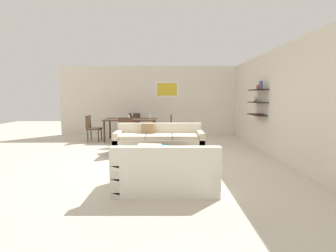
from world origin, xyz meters
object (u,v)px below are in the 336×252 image
Objects in this scene: wine_glass_right_near at (150,115)px; wine_glass_head at (133,114)px; coffee_table at (164,158)px; wine_glass_right_far at (151,115)px; dining_chair_left_near at (93,127)px; wine_glass_foot at (130,117)px; loveseat_white at (167,172)px; dining_table at (132,121)px; dining_chair_foot at (128,129)px; sofa_beige at (160,142)px; decorative_bowl at (163,147)px; dining_chair_head at (135,123)px; dining_chair_right_near at (169,127)px; dining_chair_right_far at (169,125)px.

wine_glass_head is (-0.66, 0.51, -0.01)m from wine_glass_right_near.
coffee_table is 6.15× the size of wine_glass_head.
dining_chair_left_near is at bearing -170.73° from wine_glass_right_far.
wine_glass_foot is at bearing -90.00° from wine_glass_head.
wine_glass_foot reaches higher than coffee_table.
loveseat_white is 1.84× the size of dining_chair_left_near.
dining_chair_foot is (0.00, -0.86, -0.17)m from dining_table.
sofa_beige is 2.25m from dining_table.
wine_glass_head is at bearing 25.01° from dining_chair_left_near.
wine_glass_right_near reaches higher than dining_table.
decorative_bowl is 1.72× the size of wine_glass_right_near.
wine_glass_right_far is at bearing -48.64° from dining_chair_head.
dining_chair_foot is at bearing 108.77° from loveseat_white.
wine_glass_right_far is at bearing 97.24° from loveseat_white.
wine_glass_head is at bearing 90.00° from dining_table.
dining_chair_left_near is (-1.29, -0.20, -0.17)m from dining_table.
dining_chair_left_near is (-2.54, 4.34, 0.21)m from loveseat_white.
loveseat_white is 4.51m from wine_glass_right_near.
sofa_beige is 14.25× the size of wine_glass_foot.
wine_glass_right_near reaches higher than coffee_table.
wine_glass_right_far is 0.83m from wine_glass_foot.
loveseat_white reaches higher than decorative_bowl.
wine_glass_right_near reaches higher than wine_glass_right_far.
decorative_bowl is at bearing -80.68° from wine_glass_right_near.
wine_glass_right_near is 0.72m from wine_glass_foot.
dining_chair_right_near is (0.03, 4.34, 0.21)m from loveseat_white.
dining_chair_right_far is 4.69× the size of wine_glass_head.
wine_glass_foot is (0.00, -0.40, 0.18)m from dining_table.
dining_chair_right_far reaches higher than loveseat_white.
wine_glass_foot is (1.29, -0.19, 0.36)m from dining_chair_left_near.
dining_chair_left_near and dining_chair_right_near have the same top height.
wine_glass_right_far is 0.91× the size of wine_glass_head.
dining_chair_right_far and dining_chair_left_near have the same top height.
dining_table is 1.31m from dining_chair_left_near.
wine_glass_foot reaches higher than sofa_beige.
dining_table is at bearing 105.40° from loveseat_white.
coffee_table is 1.31× the size of dining_chair_right_near.
wine_glass_foot is at bearing -90.00° from dining_chair_head.
wine_glass_right_near is (-0.53, 3.09, 0.70)m from coffee_table.
coffee_table is 3.45m from dining_table.
dining_chair_foot is at bearing -90.00° from dining_chair_head.
sofa_beige is 2.63× the size of dining_chair_foot.
dining_chair_head is (-1.19, 4.06, 0.31)m from coffee_table.
decorative_bowl is at bearing -71.89° from wine_glass_head.
dining_chair_foot is 4.69× the size of wine_glass_head.
wine_glass_head reaches higher than wine_glass_right_far.
dining_chair_right_far is (1.29, 1.07, 0.00)m from dining_chair_foot.
loveseat_white is at bearing -90.42° from dining_chair_right_far.
wine_glass_right_near reaches higher than dining_chair_head.
dining_chair_head is at bearing 90.00° from wine_glass_foot.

